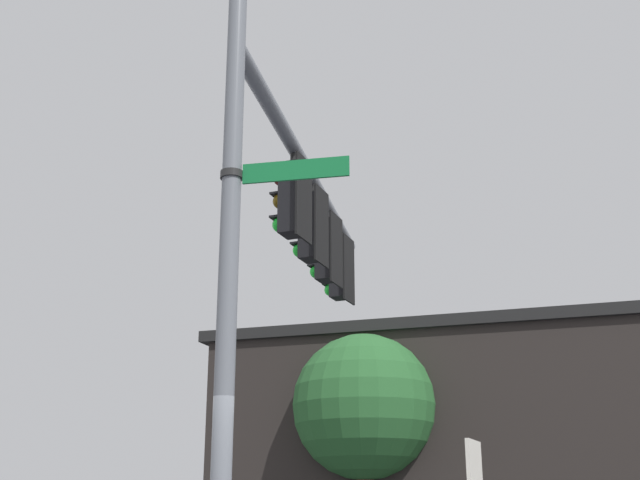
% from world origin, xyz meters
% --- Properties ---
extents(signal_pole, '(0.21, 0.21, 7.28)m').
position_xyz_m(signal_pole, '(0.00, 0.00, 3.64)').
color(signal_pole, slate).
rests_on(signal_pole, ground).
extents(mast_arm, '(7.49, 1.54, 0.21)m').
position_xyz_m(mast_arm, '(3.73, 0.67, 6.40)').
color(mast_arm, slate).
extents(traffic_light_nearest_pole, '(0.54, 0.49, 1.31)m').
position_xyz_m(traffic_light_nearest_pole, '(2.70, 0.51, 5.59)').
color(traffic_light_nearest_pole, black).
extents(traffic_light_mid_inner, '(0.54, 0.49, 1.31)m').
position_xyz_m(traffic_light_mid_inner, '(3.91, 0.72, 5.59)').
color(traffic_light_mid_inner, black).
extents(traffic_light_mid_outer, '(0.54, 0.49, 1.31)m').
position_xyz_m(traffic_light_mid_outer, '(5.12, 0.94, 5.59)').
color(traffic_light_mid_outer, black).
extents(traffic_light_arm_end, '(0.54, 0.49, 1.31)m').
position_xyz_m(traffic_light_arm_end, '(6.33, 1.15, 5.59)').
color(traffic_light_arm_end, black).
extents(street_name_sign, '(0.36, 1.38, 0.22)m').
position_xyz_m(street_name_sign, '(0.08, -0.43, 4.84)').
color(street_name_sign, '#147238').
extents(storefront_building, '(8.68, 13.88, 6.13)m').
position_xyz_m(storefront_building, '(16.41, 1.07, 3.08)').
color(storefront_building, '#282321').
rests_on(storefront_building, ground).
extents(tree_by_storefront, '(3.60, 3.60, 5.73)m').
position_xyz_m(tree_by_storefront, '(12.65, 2.87, 3.90)').
color(tree_by_storefront, '#4C3823').
rests_on(tree_by_storefront, ground).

